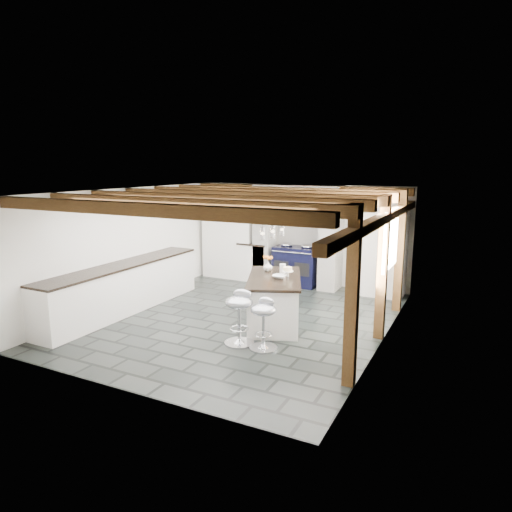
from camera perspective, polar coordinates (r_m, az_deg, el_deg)
The scene contains 6 objects.
ground at distance 8.34m, azimuth -1.86°, elevation -7.85°, with size 6.00×6.00×0.00m, color black.
room_shell at distance 9.57m, azimuth -1.07°, elevation 1.24°, with size 6.00×6.03×6.00m.
range_cooker at distance 10.56m, azimuth 5.06°, elevation -1.15°, with size 1.00×0.63×0.99m.
kitchen_island at distance 7.99m, azimuth 2.30°, elevation -5.48°, with size 1.47×1.91×1.12m.
bar_stool_near at distance 6.89m, azimuth 0.98°, elevation -7.73°, with size 0.43×0.43×0.79m.
bar_stool_far at distance 7.06m, azimuth -2.10°, elevation -6.88°, with size 0.51×0.51×0.86m.
Camera 1 is at (3.77, -6.92, 2.74)m, focal length 32.00 mm.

